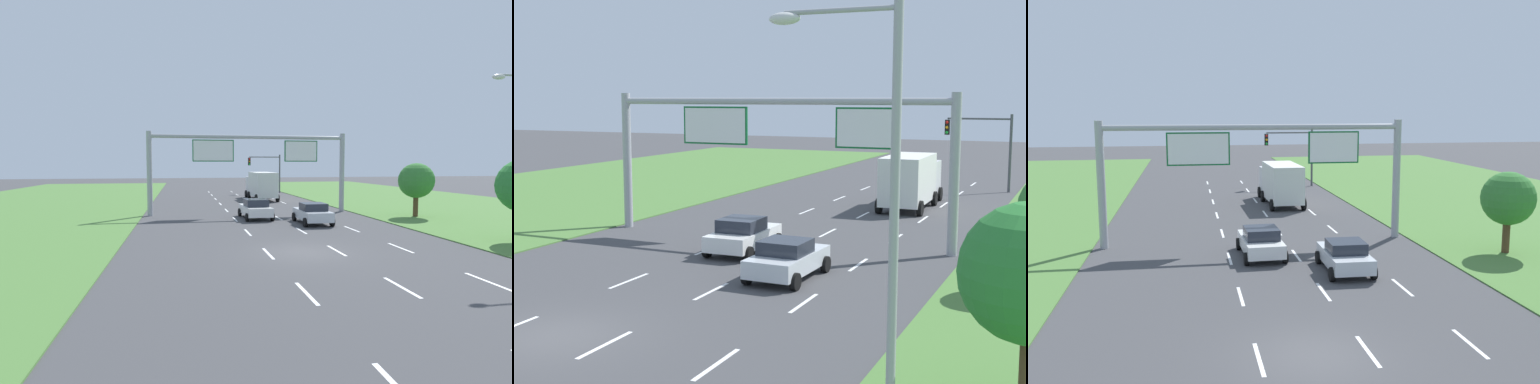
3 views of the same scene
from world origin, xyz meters
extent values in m
plane|color=#424244|center=(0.00, 0.00, 0.00)|extent=(200.00, 200.00, 0.00)
cube|color=white|center=(-1.75, 6.00, 0.00)|extent=(0.14, 2.40, 0.01)
cube|color=white|center=(-1.75, 12.00, 0.00)|extent=(0.14, 2.40, 0.01)
cube|color=white|center=(-1.75, 18.00, 0.00)|extent=(0.14, 2.40, 0.01)
cube|color=white|center=(-1.75, 24.00, 0.00)|extent=(0.14, 2.40, 0.01)
cube|color=white|center=(-1.75, 30.00, 0.00)|extent=(0.14, 2.40, 0.01)
cube|color=white|center=(-1.75, 36.00, 0.00)|extent=(0.14, 2.40, 0.01)
cube|color=white|center=(-1.75, 42.00, 0.00)|extent=(0.14, 2.40, 0.01)
cube|color=white|center=(1.75, 0.00, 0.00)|extent=(0.14, 2.40, 0.01)
cube|color=white|center=(1.75, 6.00, 0.00)|extent=(0.14, 2.40, 0.01)
cube|color=white|center=(1.75, 12.00, 0.00)|extent=(0.14, 2.40, 0.01)
cube|color=white|center=(1.75, 18.00, 0.00)|extent=(0.14, 2.40, 0.01)
cube|color=white|center=(1.75, 24.00, 0.00)|extent=(0.14, 2.40, 0.01)
cube|color=white|center=(1.75, 30.00, 0.00)|extent=(0.14, 2.40, 0.01)
cube|color=white|center=(1.75, 36.00, 0.00)|extent=(0.14, 2.40, 0.01)
cube|color=white|center=(1.75, 42.00, 0.00)|extent=(0.14, 2.40, 0.01)
cube|color=white|center=(5.25, 0.00, 0.00)|extent=(0.14, 2.40, 0.01)
cube|color=white|center=(5.25, 6.00, 0.00)|extent=(0.14, 2.40, 0.01)
cube|color=white|center=(5.25, 12.00, 0.00)|extent=(0.14, 2.40, 0.01)
cube|color=white|center=(5.25, 18.00, 0.00)|extent=(0.14, 2.40, 0.01)
cube|color=white|center=(5.25, 24.00, 0.00)|extent=(0.14, 2.40, 0.01)
cube|color=white|center=(5.25, 30.00, 0.00)|extent=(0.14, 2.40, 0.01)
cube|color=white|center=(5.25, 36.00, 0.00)|extent=(0.14, 2.40, 0.01)
cube|color=white|center=(5.25, 42.00, 0.00)|extent=(0.14, 2.40, 0.01)
cube|color=white|center=(-0.10, 12.24, 0.66)|extent=(2.04, 4.34, 0.67)
cube|color=#232833|center=(-0.09, 12.03, 1.27)|extent=(1.74, 1.92, 0.56)
cylinder|color=black|center=(-1.12, 13.80, 0.32)|extent=(0.24, 0.65, 0.64)
cylinder|color=black|center=(0.82, 13.86, 0.32)|extent=(0.24, 0.65, 0.64)
cylinder|color=black|center=(-1.02, 10.62, 0.32)|extent=(0.24, 0.65, 0.64)
cylinder|color=black|center=(0.92, 10.68, 0.32)|extent=(0.24, 0.65, 0.64)
cube|color=silver|center=(3.47, 8.82, 0.65)|extent=(1.96, 4.09, 0.67)
cube|color=#232833|center=(3.46, 8.62, 1.25)|extent=(1.72, 1.71, 0.52)
cylinder|color=black|center=(2.53, 10.31, 0.32)|extent=(0.23, 0.64, 0.64)
cylinder|color=black|center=(4.46, 10.28, 0.32)|extent=(0.23, 0.64, 0.64)
cylinder|color=black|center=(2.48, 7.36, 0.32)|extent=(0.23, 0.64, 0.64)
cylinder|color=black|center=(4.40, 7.32, 0.32)|extent=(0.23, 0.64, 0.64)
cube|color=silver|center=(3.49, 31.26, 1.55)|extent=(2.24, 2.15, 2.20)
cube|color=silver|center=(3.58, 27.23, 1.87)|extent=(2.48, 5.70, 2.84)
cylinder|color=black|center=(2.35, 31.73, 0.45)|extent=(0.30, 0.91, 0.90)
cylinder|color=black|center=(4.61, 31.78, 0.45)|extent=(0.30, 0.91, 0.90)
cylinder|color=black|center=(2.32, 29.43, 0.45)|extent=(0.30, 0.91, 0.90)
cylinder|color=black|center=(4.74, 29.48, 0.45)|extent=(0.30, 0.91, 0.90)
cylinder|color=black|center=(2.42, 24.98, 0.45)|extent=(0.30, 0.91, 0.90)
cylinder|color=black|center=(4.83, 25.03, 0.45)|extent=(0.30, 0.91, 0.90)
cylinder|color=#9EA0A5|center=(-8.40, 15.29, 3.50)|extent=(0.44, 0.44, 7.00)
cylinder|color=#9EA0A5|center=(8.40, 15.29, 3.50)|extent=(0.44, 0.44, 7.00)
cylinder|color=#9EA0A5|center=(0.00, 15.29, 6.60)|extent=(16.80, 0.32, 0.32)
cube|color=#0C5B28|center=(-3.15, 15.29, 5.42)|extent=(3.47, 0.12, 1.84)
cube|color=white|center=(-3.15, 15.23, 5.42)|extent=(3.31, 0.01, 1.68)
cube|color=#0C5B28|center=(4.55, 15.29, 5.42)|extent=(2.97, 0.12, 1.84)
cube|color=white|center=(4.55, 15.23, 5.42)|extent=(2.81, 0.01, 1.68)
cylinder|color=#47494F|center=(8.32, 38.03, 2.80)|extent=(0.20, 0.20, 5.60)
cylinder|color=#47494F|center=(6.07, 38.03, 5.25)|extent=(4.50, 0.14, 0.14)
cube|color=black|center=(3.82, 38.03, 4.60)|extent=(0.32, 0.36, 1.10)
sphere|color=red|center=(3.82, 37.83, 4.97)|extent=(0.22, 0.22, 0.22)
sphere|color=orange|center=(3.82, 37.83, 4.60)|extent=(0.22, 0.22, 0.22)
sphere|color=green|center=(3.82, 37.83, 4.23)|extent=(0.22, 0.22, 0.22)
cylinder|color=#9EA0A5|center=(10.47, -2.66, 4.25)|extent=(0.18, 0.18, 8.50)
cylinder|color=#9EA0A5|center=(9.37, -2.66, 8.35)|extent=(2.20, 0.10, 0.10)
ellipsoid|color=silver|center=(8.27, -2.66, 8.25)|extent=(0.64, 0.32, 0.24)
cylinder|color=#513823|center=(12.68, 0.04, 1.01)|extent=(0.29, 0.29, 2.02)
camera|label=1|loc=(-5.85, -18.59, 4.37)|focal=28.00mm
camera|label=2|loc=(13.73, -15.33, 6.76)|focal=50.00mm
camera|label=3|loc=(-3.80, -16.52, 7.72)|focal=40.00mm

